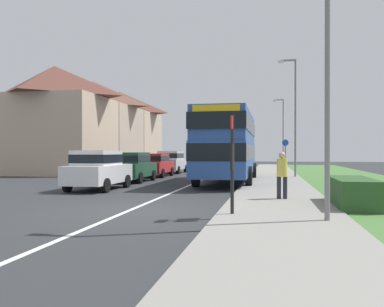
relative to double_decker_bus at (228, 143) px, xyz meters
The scene contains 16 objects.
ground_plane 11.14m from the double_decker_bus, 99.04° to the right, with size 120.00×120.00×0.00m, color #2D3033.
lane_marking_centre 3.92m from the double_decker_bus, 121.58° to the right, with size 0.14×60.00×0.01m, color silver.
pavement_near_side 5.79m from the double_decker_bus, 62.64° to the right, with size 3.20×68.00×0.12m, color gray.
roadside_hedge 10.39m from the double_decker_bus, 63.46° to the right, with size 1.10×3.07×0.90m, color #2D5128.
double_decker_bus is the anchor object (origin of this frame).
parked_car_white 7.32m from the double_decker_bus, 136.12° to the right, with size 1.89×3.96×1.73m.
parked_car_dark_green 5.47m from the double_decker_bus, behind, with size 1.88×3.97×1.64m.
parked_car_red 7.04m from the double_decker_bus, 140.70° to the left, with size 1.89×4.03×1.55m.
parked_car_silver 10.72m from the double_decker_bus, 120.45° to the left, with size 1.90×4.30×1.73m.
pedestrian_at_stop 8.49m from the double_decker_bus, 71.95° to the right, with size 0.34×0.34×1.67m.
bus_stop_sign 11.62m from the double_decker_bus, 83.66° to the right, with size 0.09×0.52×2.60m.
cycle_route_sign 7.59m from the double_decker_bus, 64.42° to the left, with size 0.44×0.08×2.52m.
street_lamp_near 12.73m from the double_decker_bus, 74.37° to the right, with size 1.14×0.20×7.36m.
street_lamp_mid 6.16m from the double_decker_bus, 50.33° to the left, with size 1.14×0.20×7.48m.
street_lamp_far 22.24m from the double_decker_bus, 80.92° to the left, with size 1.14×0.20×7.20m.
house_terrace_far_side 19.00m from the double_decker_bus, 136.69° to the left, with size 7.72×19.94×8.16m.
Camera 1 is at (3.92, -10.86, 1.67)m, focal length 37.80 mm.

